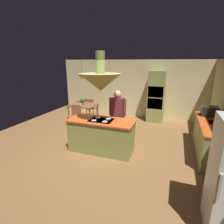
{
  "coord_description": "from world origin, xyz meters",
  "views": [
    {
      "loc": [
        1.85,
        -4.49,
        2.46
      ],
      "look_at": [
        0.1,
        0.4,
        1.0
      ],
      "focal_mm": 28.76,
      "sensor_mm": 36.0,
      "label": 1
    }
  ],
  "objects_px": {
    "chair_by_back_wall": "(91,107)",
    "canister_flour": "(217,125)",
    "person_at_island": "(117,114)",
    "oven_tower": "(156,97)",
    "chair_facing_island": "(75,115)",
    "microwave_on_counter": "(210,111)",
    "kitchen_island": "(101,135)",
    "potted_plant_on_table": "(83,101)",
    "canister_sugar": "(216,124)",
    "dining_table": "(83,107)",
    "cup_on_table": "(81,104)"
  },
  "relations": [
    {
      "from": "chair_by_back_wall",
      "to": "canister_flour",
      "type": "height_order",
      "value": "canister_flour"
    },
    {
      "from": "person_at_island",
      "to": "chair_by_back_wall",
      "type": "relative_size",
      "value": 1.89
    },
    {
      "from": "oven_tower",
      "to": "chair_facing_island",
      "type": "distance_m",
      "value": 3.38
    },
    {
      "from": "chair_by_back_wall",
      "to": "microwave_on_counter",
      "type": "xyz_separation_m",
      "value": [
        4.54,
        -1.33,
        0.56
      ]
    },
    {
      "from": "kitchen_island",
      "to": "oven_tower",
      "type": "distance_m",
      "value": 3.48
    },
    {
      "from": "potted_plant_on_table",
      "to": "canister_sugar",
      "type": "height_order",
      "value": "canister_sugar"
    },
    {
      "from": "person_at_island",
      "to": "potted_plant_on_table",
      "type": "xyz_separation_m",
      "value": [
        -1.93,
        1.37,
        -0.02
      ]
    },
    {
      "from": "oven_tower",
      "to": "chair_facing_island",
      "type": "relative_size",
      "value": 2.43
    },
    {
      "from": "oven_tower",
      "to": "chair_facing_island",
      "type": "bearing_deg",
      "value": -147.01
    },
    {
      "from": "dining_table",
      "to": "canister_sugar",
      "type": "distance_m",
      "value": 4.84
    },
    {
      "from": "oven_tower",
      "to": "cup_on_table",
      "type": "bearing_deg",
      "value": -153.92
    },
    {
      "from": "person_at_island",
      "to": "microwave_on_counter",
      "type": "height_order",
      "value": "person_at_island"
    },
    {
      "from": "dining_table",
      "to": "chair_facing_island",
      "type": "distance_m",
      "value": 0.69
    },
    {
      "from": "dining_table",
      "to": "person_at_island",
      "type": "height_order",
      "value": "person_at_island"
    },
    {
      "from": "chair_by_back_wall",
      "to": "canister_sugar",
      "type": "bearing_deg",
      "value": 152.83
    },
    {
      "from": "dining_table",
      "to": "microwave_on_counter",
      "type": "xyz_separation_m",
      "value": [
        4.54,
        -0.66,
        0.4
      ]
    },
    {
      "from": "chair_facing_island",
      "to": "potted_plant_on_table",
      "type": "height_order",
      "value": "potted_plant_on_table"
    },
    {
      "from": "microwave_on_counter",
      "to": "canister_sugar",
      "type": "bearing_deg",
      "value": -90.0
    },
    {
      "from": "chair_facing_island",
      "to": "microwave_on_counter",
      "type": "xyz_separation_m",
      "value": [
        4.54,
        0.02,
        0.56
      ]
    },
    {
      "from": "dining_table",
      "to": "oven_tower",
      "type": "bearing_deg",
      "value": 22.21
    },
    {
      "from": "dining_table",
      "to": "person_at_island",
      "type": "distance_m",
      "value": 2.45
    },
    {
      "from": "oven_tower",
      "to": "chair_by_back_wall",
      "type": "xyz_separation_m",
      "value": [
        -2.8,
        -0.47,
        -0.55
      ]
    },
    {
      "from": "dining_table",
      "to": "potted_plant_on_table",
      "type": "height_order",
      "value": "potted_plant_on_table"
    },
    {
      "from": "chair_facing_island",
      "to": "kitchen_island",
      "type": "bearing_deg",
      "value": -39.98
    },
    {
      "from": "chair_facing_island",
      "to": "canister_flour",
      "type": "relative_size",
      "value": 4.13
    },
    {
      "from": "dining_table",
      "to": "potted_plant_on_table",
      "type": "relative_size",
      "value": 3.55
    },
    {
      "from": "microwave_on_counter",
      "to": "cup_on_table",
      "type": "bearing_deg",
      "value": 174.59
    },
    {
      "from": "dining_table",
      "to": "chair_facing_island",
      "type": "xyz_separation_m",
      "value": [
        0.0,
        -0.67,
        -0.16
      ]
    },
    {
      "from": "chair_facing_island",
      "to": "canister_flour",
      "type": "distance_m",
      "value": 4.72
    },
    {
      "from": "kitchen_island",
      "to": "canister_sugar",
      "type": "xyz_separation_m",
      "value": [
        2.84,
        0.44,
        0.54
      ]
    },
    {
      "from": "dining_table",
      "to": "cup_on_table",
      "type": "height_order",
      "value": "cup_on_table"
    },
    {
      "from": "potted_plant_on_table",
      "to": "chair_by_back_wall",
      "type": "bearing_deg",
      "value": 91.63
    },
    {
      "from": "person_at_island",
      "to": "dining_table",
      "type": "bearing_deg",
      "value": 143.57
    },
    {
      "from": "person_at_island",
      "to": "canister_flour",
      "type": "height_order",
      "value": "person_at_island"
    },
    {
      "from": "chair_by_back_wall",
      "to": "microwave_on_counter",
      "type": "distance_m",
      "value": 4.76
    },
    {
      "from": "dining_table",
      "to": "canister_sugar",
      "type": "height_order",
      "value": "canister_sugar"
    },
    {
      "from": "oven_tower",
      "to": "canister_sugar",
      "type": "height_order",
      "value": "oven_tower"
    },
    {
      "from": "potted_plant_on_table",
      "to": "canister_sugar",
      "type": "relative_size",
      "value": 1.85
    },
    {
      "from": "dining_table",
      "to": "potted_plant_on_table",
      "type": "xyz_separation_m",
      "value": [
        0.02,
        -0.08,
        0.27
      ]
    },
    {
      "from": "cup_on_table",
      "to": "chair_facing_island",
      "type": "bearing_deg",
      "value": -90.26
    },
    {
      "from": "potted_plant_on_table",
      "to": "canister_sugar",
      "type": "bearing_deg",
      "value": -19.28
    },
    {
      "from": "kitchen_island",
      "to": "chair_facing_island",
      "type": "xyz_separation_m",
      "value": [
        -1.7,
        1.43,
        0.04
      ]
    },
    {
      "from": "kitchen_island",
      "to": "person_at_island",
      "type": "height_order",
      "value": "person_at_island"
    },
    {
      "from": "oven_tower",
      "to": "canister_sugar",
      "type": "distance_m",
      "value": 3.3
    },
    {
      "from": "oven_tower",
      "to": "microwave_on_counter",
      "type": "distance_m",
      "value": 2.5
    },
    {
      "from": "oven_tower",
      "to": "person_at_island",
      "type": "relative_size",
      "value": 1.28
    },
    {
      "from": "canister_sugar",
      "to": "microwave_on_counter",
      "type": "relative_size",
      "value": 0.35
    },
    {
      "from": "kitchen_island",
      "to": "oven_tower",
      "type": "height_order",
      "value": "oven_tower"
    },
    {
      "from": "cup_on_table",
      "to": "kitchen_island",
      "type": "bearing_deg",
      "value": -47.81
    },
    {
      "from": "kitchen_island",
      "to": "chair_facing_island",
      "type": "distance_m",
      "value": 2.22
    }
  ]
}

